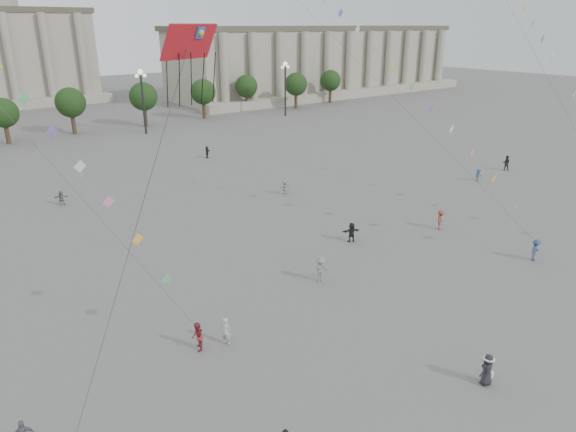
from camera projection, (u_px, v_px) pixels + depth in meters
ground at (410, 376)px, 27.31m from camera, size 360.00×360.00×0.00m
hall_east at (320, 61)px, 136.88m from camera, size 84.00×26.22×17.20m
tree_row at (35, 104)px, 83.28m from camera, size 137.12×5.12×8.00m
lamp_post_mid_east at (142, 90)px, 85.23m from camera, size 2.00×0.90×10.65m
lamp_post_far_east at (285, 79)px, 102.38m from camera, size 2.00×0.90×10.65m
person_crowd_3 at (351, 232)px, 43.90m from camera, size 1.67×1.06×1.72m
person_crowd_6 at (321, 270)px, 36.98m from camera, size 1.25×0.72×1.93m
person_crowd_7 at (285, 187)px, 56.22m from camera, size 1.50×0.62×1.58m
person_crowd_8 at (441, 220)px, 46.53m from camera, size 1.36×1.19×1.82m
person_crowd_9 at (207, 152)px, 71.59m from camera, size 1.44×1.41×1.65m
person_crowd_12 at (61, 198)px, 52.89m from camera, size 1.49×0.91×1.54m
person_crowd_13 at (226, 331)px, 29.79m from camera, size 0.66×0.74×1.71m
person_crowd_14 at (478, 175)px, 61.01m from camera, size 1.05×0.74×1.48m
person_crowd_15 at (506, 163)px, 65.54m from camera, size 1.10×1.16×1.89m
kite_flyer_0 at (198, 337)px, 29.16m from camera, size 0.96×1.05×1.75m
kite_flyer_1 at (535, 250)px, 40.34m from camera, size 1.24×0.84×1.78m
hat_person at (487, 369)px, 26.38m from camera, size 0.88×0.60×1.76m
dragon_kite at (189, 70)px, 15.58m from camera, size 3.78×1.75×16.50m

